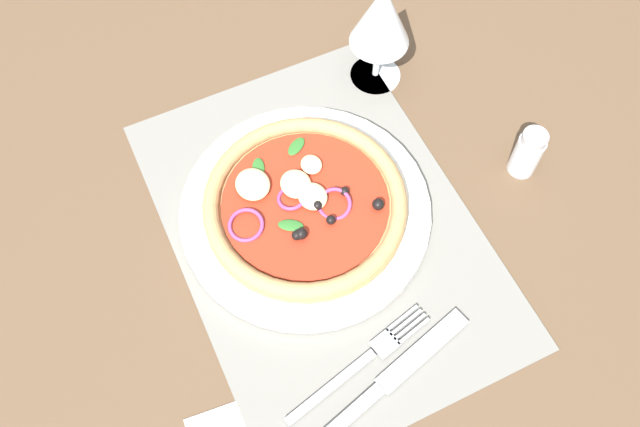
{
  "coord_description": "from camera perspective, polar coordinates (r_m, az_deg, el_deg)",
  "views": [
    {
      "loc": [
        30.75,
        -14.94,
        68.46
      ],
      "look_at": [
        -0.75,
        0.0,
        2.74
      ],
      "focal_mm": 38.19,
      "sensor_mm": 36.0,
      "label": 1
    }
  ],
  "objects": [
    {
      "name": "plate",
      "position": [
        0.76,
        -1.23,
        0.18
      ],
      "size": [
        28.17,
        28.17,
        1.34
      ],
      "primitive_type": "cylinder",
      "color": "silver",
      "rests_on": "placemat"
    },
    {
      "name": "placemat",
      "position": [
        0.76,
        0.24,
        -1.34
      ],
      "size": [
        45.86,
        32.11,
        0.4
      ],
      "primitive_type": "cube",
      "color": "slate",
      "rests_on": "ground_plane"
    },
    {
      "name": "pizza",
      "position": [
        0.75,
        -1.32,
        0.84
      ],
      "size": [
        22.61,
        22.61,
        2.64
      ],
      "color": "tan",
      "rests_on": "plate"
    },
    {
      "name": "wine_glass",
      "position": [
        0.81,
        5.17,
        15.95
      ],
      "size": [
        7.2,
        7.2,
        14.9
      ],
      "color": "silver",
      "rests_on": "ground_plane"
    },
    {
      "name": "fork",
      "position": [
        0.71,
        3.82,
        -12.09
      ],
      "size": [
        5.62,
        17.86,
        0.44
      ],
      "rotation": [
        0.0,
        0.0,
        1.8
      ],
      "color": "#B2B5BA",
      "rests_on": "placemat"
    },
    {
      "name": "pepper_shaker",
      "position": [
        0.81,
        17.01,
        4.89
      ],
      "size": [
        3.2,
        3.2,
        6.7
      ],
      "color": "silver",
      "rests_on": "ground_plane"
    },
    {
      "name": "knife",
      "position": [
        0.7,
        6.25,
        -13.38
      ],
      "size": [
        6.81,
        19.74,
        0.62
      ],
      "rotation": [
        0.0,
        0.0,
        1.83
      ],
      "color": "#B2B5BA",
      "rests_on": "placemat"
    },
    {
      "name": "ground_plane",
      "position": [
        0.78,
        0.24,
        -1.8
      ],
      "size": [
        190.0,
        140.0,
        2.4
      ],
      "primitive_type": "cube",
      "color": "brown"
    }
  ]
}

